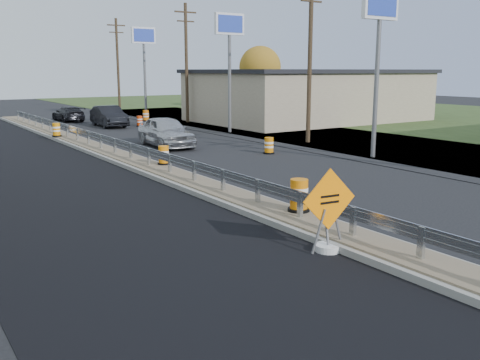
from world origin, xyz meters
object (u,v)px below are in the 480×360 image
barrel_shoulder_mid (140,121)px  car_dark_mid (109,116)px  car_silver (166,132)px  barrel_shoulder_near (269,146)px  barrel_median_near (299,196)px  car_dark_far (68,114)px  barrel_median_mid (164,156)px  barrel_shoulder_far (146,116)px  barrel_median_far (56,130)px  caution_sign (328,231)px

barrel_shoulder_mid → car_dark_mid: car_dark_mid is taller
barrel_shoulder_mid → car_silver: car_silver is taller
barrel_shoulder_near → barrel_median_near: bearing=-122.8°
car_silver → car_dark_far: size_ratio=1.14×
car_silver → barrel_median_mid: bearing=-112.0°
barrel_shoulder_mid → barrel_shoulder_far: size_ratio=0.88×
car_dark_far → barrel_shoulder_far: bearing=146.2°
barrel_shoulder_far → barrel_median_near: bearing=-106.1°
barrel_median_near → barrel_shoulder_near: barrel_median_near is taller
barrel_shoulder_mid → car_silver: (-3.22, -11.20, 0.46)m
barrel_shoulder_mid → barrel_median_far: bearing=-146.7°
car_dark_far → barrel_shoulder_mid: bearing=112.7°
barrel_median_far → car_silver: car_silver is taller
car_dark_far → barrel_median_mid: bearing=81.2°
barrel_median_far → car_dark_mid: car_dark_mid is taller
caution_sign → barrel_shoulder_mid: (7.90, 29.40, -0.13)m
caution_sign → barrel_median_near: (1.25, 2.57, 0.17)m
caution_sign → car_dark_mid: size_ratio=0.42×
barrel_median_mid → barrel_shoulder_mid: size_ratio=1.01×
barrel_median_far → car_dark_far: 12.94m
car_silver → barrel_shoulder_mid: bearing=78.6°
barrel_median_mid → barrel_shoulder_mid: bearing=69.9°
barrel_shoulder_near → caution_sign: bearing=-121.5°
car_dark_mid → car_dark_far: bearing=104.5°
barrel_shoulder_far → barrel_shoulder_mid: bearing=-120.1°
barrel_median_far → barrel_shoulder_mid: bearing=33.3°
caution_sign → barrel_shoulder_far: bearing=79.7°
barrel_median_near → car_silver: (3.42, 15.63, 0.16)m
barrel_median_near → car_dark_far: bearing=84.4°
car_silver → car_dark_mid: 12.36m
barrel_shoulder_mid → car_dark_mid: bearing=151.1°
barrel_median_mid → barrel_median_far: (-1.10, 12.67, 0.01)m
barrel_median_near → car_dark_mid: car_dark_mid is taller
caution_sign → barrel_shoulder_mid: 30.44m
barrel_median_far → barrel_median_mid: bearing=-85.0°
barrel_median_mid → barrel_median_far: 12.72m
barrel_shoulder_near → barrel_shoulder_mid: bearing=90.0°
barrel_shoulder_near → car_silver: car_silver is taller
barrel_shoulder_mid → caution_sign: bearing=-105.0°
barrel_median_mid → barrel_median_far: size_ratio=0.98×
barrel_shoulder_far → caution_sign: bearing=-106.9°
barrel_median_mid → car_dark_mid: car_dark_mid is taller
caution_sign → barrel_shoulder_near: caution_sign is taller
barrel_median_near → barrel_median_far: bearing=92.4°
barrel_median_far → barrel_shoulder_far: barrel_median_far is taller
barrel_median_mid → barrel_median_far: bearing=95.0°
barrel_median_mid → barrel_shoulder_mid: (6.45, 17.62, -0.23)m
barrel_shoulder_near → car_dark_mid: (-2.00, 17.61, 0.38)m
car_silver → barrel_median_far: bearing=129.4°
caution_sign → barrel_median_mid: size_ratio=2.50×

